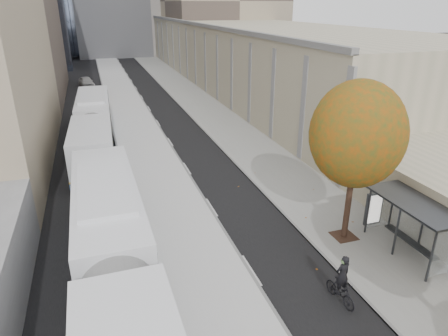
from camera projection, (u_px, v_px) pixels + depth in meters
name	position (u px, v px, depth m)	size (l,w,h in m)	color
bus_platform	(136.00, 127.00, 36.61)	(4.25, 150.00, 0.15)	silver
sidewalk	(219.00, 120.00, 38.93)	(4.75, 150.00, 0.08)	gray
building_tan	(231.00, 47.00, 66.17)	(18.00, 92.00, 8.00)	#A6A084
bus_shelter	(417.00, 210.00, 17.44)	(1.90, 4.40, 2.53)	#383A3F
tree_c	(357.00, 135.00, 17.46)	(4.20, 4.20, 7.28)	black
bus_near	(116.00, 270.00, 14.25)	(3.03, 19.05, 3.17)	silver
bus_far	(93.00, 125.00, 31.54)	(3.35, 18.58, 3.08)	silver
cyclist	(341.00, 285.00, 14.98)	(0.63, 1.65, 2.06)	black
distant_car	(86.00, 82.00, 54.55)	(1.60, 3.98, 1.36)	#BCBCBC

